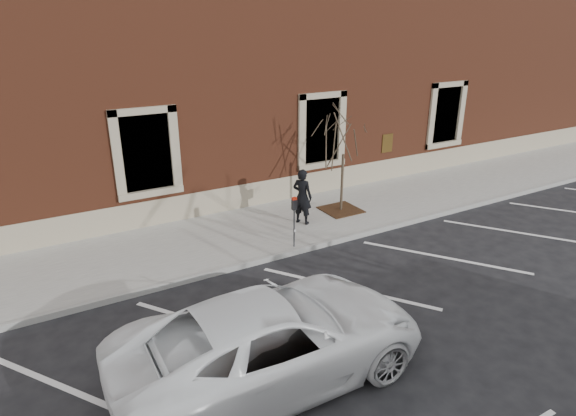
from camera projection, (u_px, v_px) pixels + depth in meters
ground at (299, 252)px, 13.18m from camera, size 120.00×120.00×0.00m
sidewalk_near at (269, 228)px, 14.56m from camera, size 40.00×3.50×0.15m
curb_near at (300, 250)px, 13.11m from camera, size 40.00×0.12×0.15m
parking_stripes at (347, 288)px, 11.40m from camera, size 28.00×4.40×0.01m
building_civic at (193, 76)px, 17.98m from camera, size 40.00×8.62×8.00m
man at (302, 197)px, 14.41m from camera, size 0.67×0.74×1.71m
parking_meter at (294, 213)px, 12.82m from camera, size 0.13×0.10×1.43m
tree_grate at (341, 210)px, 15.70m from camera, size 1.18×1.18×0.03m
sapling at (344, 138)px, 14.84m from camera, size 2.05×2.05×3.42m
white_truck at (272, 338)px, 8.34m from camera, size 5.61×2.61×1.55m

